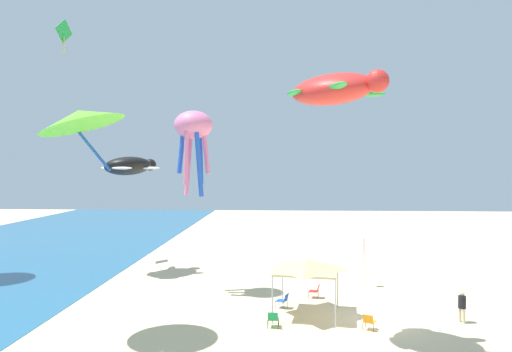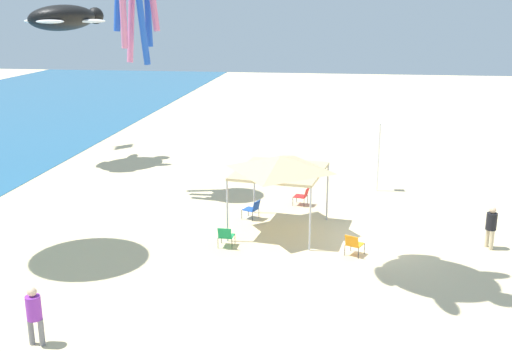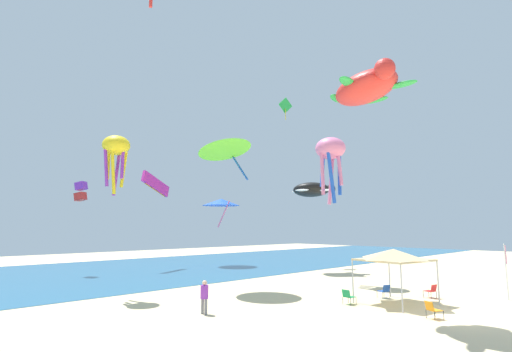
{
  "view_description": "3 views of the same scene",
  "coord_description": "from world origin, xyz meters",
  "px_view_note": "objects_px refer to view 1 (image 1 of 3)",
  "views": [
    {
      "loc": [
        -23.52,
        5.06,
        7.8
      ],
      "look_at": [
        -0.08,
        6.28,
        7.38
      ],
      "focal_mm": 32.2,
      "sensor_mm": 36.0,
      "label": 1
    },
    {
      "loc": [
        -21.3,
        1.45,
        8.43
      ],
      "look_at": [
        1.54,
        4.68,
        1.95
      ],
      "focal_mm": 41.99,
      "sensor_mm": 36.0,
      "label": 2
    },
    {
      "loc": [
        -19.96,
        -6.53,
        4.2
      ],
      "look_at": [
        -0.08,
        13.99,
        8.14
      ],
      "focal_mm": 26.42,
      "sensor_mm": 36.0,
      "label": 3
    }
  ],
  "objects_px": {
    "folding_chair_right_of_tent": "(273,318)",
    "person_far_stroller": "(462,304)",
    "canopy_tent": "(307,265)",
    "kite_diamond_green": "(64,32)",
    "folding_chair_near_cooler": "(315,290)",
    "banner_flag": "(364,257)",
    "kite_delta_lime": "(80,118)",
    "folding_chair_facing_ocean": "(283,300)",
    "folding_chair_left_of_tent": "(369,321)",
    "kite_turtle_red": "(334,89)",
    "kite_turtle_black": "(129,166)",
    "kite_octopus_pink": "(194,129)"
  },
  "relations": [
    {
      "from": "folding_chair_right_of_tent",
      "to": "person_far_stroller",
      "type": "relative_size",
      "value": 0.51
    },
    {
      "from": "canopy_tent",
      "to": "person_far_stroller",
      "type": "bearing_deg",
      "value": -95.82
    },
    {
      "from": "person_far_stroller",
      "to": "kite_diamond_green",
      "type": "distance_m",
      "value": 35.13
    },
    {
      "from": "folding_chair_near_cooler",
      "to": "canopy_tent",
      "type": "bearing_deg",
      "value": 1.38
    },
    {
      "from": "banner_flag",
      "to": "kite_diamond_green",
      "type": "bearing_deg",
      "value": 73.66
    },
    {
      "from": "person_far_stroller",
      "to": "kite_delta_lime",
      "type": "bearing_deg",
      "value": 80.37
    },
    {
      "from": "canopy_tent",
      "to": "person_far_stroller",
      "type": "distance_m",
      "value": 7.98
    },
    {
      "from": "folding_chair_right_of_tent",
      "to": "folding_chair_facing_ocean",
      "type": "distance_m",
      "value": 3.22
    },
    {
      "from": "folding_chair_left_of_tent",
      "to": "kite_diamond_green",
      "type": "relative_size",
      "value": 0.29
    },
    {
      "from": "folding_chair_facing_ocean",
      "to": "kite_delta_lime",
      "type": "bearing_deg",
      "value": -38.33
    },
    {
      "from": "folding_chair_right_of_tent",
      "to": "kite_diamond_green",
      "type": "relative_size",
      "value": 0.29
    },
    {
      "from": "person_far_stroller",
      "to": "kite_delta_lime",
      "type": "distance_m",
      "value": 20.59
    },
    {
      "from": "canopy_tent",
      "to": "folding_chair_right_of_tent",
      "type": "distance_m",
      "value": 3.49
    },
    {
      "from": "folding_chair_facing_ocean",
      "to": "person_far_stroller",
      "type": "relative_size",
      "value": 0.51
    },
    {
      "from": "kite_diamond_green",
      "to": "kite_turtle_red",
      "type": "height_order",
      "value": "kite_diamond_green"
    },
    {
      "from": "person_far_stroller",
      "to": "kite_turtle_black",
      "type": "bearing_deg",
      "value": 44.68
    },
    {
      "from": "folding_chair_near_cooler",
      "to": "kite_turtle_black",
      "type": "distance_m",
      "value": 16.29
    },
    {
      "from": "banner_flag",
      "to": "kite_diamond_green",
      "type": "relative_size",
      "value": 1.15
    },
    {
      "from": "folding_chair_left_of_tent",
      "to": "kite_diamond_green",
      "type": "bearing_deg",
      "value": -8.93
    },
    {
      "from": "kite_diamond_green",
      "to": "kite_octopus_pink",
      "type": "xyz_separation_m",
      "value": [
        -8.8,
        -12.41,
        -8.77
      ]
    },
    {
      "from": "folding_chair_right_of_tent",
      "to": "person_far_stroller",
      "type": "bearing_deg",
      "value": -170.02
    },
    {
      "from": "kite_delta_lime",
      "to": "folding_chair_right_of_tent",
      "type": "bearing_deg",
      "value": 96.89
    },
    {
      "from": "canopy_tent",
      "to": "kite_octopus_pink",
      "type": "bearing_deg",
      "value": 59.68
    },
    {
      "from": "canopy_tent",
      "to": "folding_chair_left_of_tent",
      "type": "relative_size",
      "value": 4.79
    },
    {
      "from": "folding_chair_right_of_tent",
      "to": "kite_octopus_pink",
      "type": "xyz_separation_m",
      "value": [
        6.02,
        5.02,
        9.71
      ]
    },
    {
      "from": "canopy_tent",
      "to": "folding_chair_right_of_tent",
      "type": "relative_size",
      "value": 4.79
    },
    {
      "from": "folding_chair_right_of_tent",
      "to": "folding_chair_left_of_tent",
      "type": "distance_m",
      "value": 4.6
    },
    {
      "from": "folding_chair_left_of_tent",
      "to": "kite_turtle_red",
      "type": "height_order",
      "value": "kite_turtle_red"
    },
    {
      "from": "folding_chair_facing_ocean",
      "to": "person_far_stroller",
      "type": "bearing_deg",
      "value": 100.91
    },
    {
      "from": "canopy_tent",
      "to": "folding_chair_right_of_tent",
      "type": "xyz_separation_m",
      "value": [
        -2.05,
        1.76,
        -2.2
      ]
    },
    {
      "from": "banner_flag",
      "to": "kite_delta_lime",
      "type": "xyz_separation_m",
      "value": [
        -9.88,
        14.52,
        8.09
      ]
    },
    {
      "from": "folding_chair_near_cooler",
      "to": "kite_diamond_green",
      "type": "distance_m",
      "value": 28.79
    },
    {
      "from": "kite_diamond_green",
      "to": "kite_octopus_pink",
      "type": "height_order",
      "value": "kite_diamond_green"
    },
    {
      "from": "kite_turtle_black",
      "to": "kite_delta_lime",
      "type": "bearing_deg",
      "value": -134.33
    },
    {
      "from": "kite_turtle_red",
      "to": "folding_chair_near_cooler",
      "type": "bearing_deg",
      "value": 129.05
    },
    {
      "from": "kite_octopus_pink",
      "to": "kite_turtle_red",
      "type": "bearing_deg",
      "value": -51.45
    },
    {
      "from": "folding_chair_left_of_tent",
      "to": "kite_turtle_black",
      "type": "height_order",
      "value": "kite_turtle_black"
    },
    {
      "from": "banner_flag",
      "to": "kite_delta_lime",
      "type": "distance_m",
      "value": 19.34
    },
    {
      "from": "folding_chair_right_of_tent",
      "to": "kite_turtle_black",
      "type": "height_order",
      "value": "kite_turtle_black"
    },
    {
      "from": "folding_chair_left_of_tent",
      "to": "kite_delta_lime",
      "type": "height_order",
      "value": "kite_delta_lime"
    },
    {
      "from": "folding_chair_right_of_tent",
      "to": "kite_diamond_green",
      "type": "bearing_deg",
      "value": -37.94
    },
    {
      "from": "folding_chair_near_cooler",
      "to": "folding_chair_facing_ocean",
      "type": "bearing_deg",
      "value": -29.02
    },
    {
      "from": "person_far_stroller",
      "to": "kite_octopus_pink",
      "type": "height_order",
      "value": "kite_octopus_pink"
    },
    {
      "from": "folding_chair_near_cooler",
      "to": "kite_octopus_pink",
      "type": "xyz_separation_m",
      "value": [
        0.75,
        7.49,
        9.71
      ]
    },
    {
      "from": "folding_chair_near_cooler",
      "to": "kite_delta_lime",
      "type": "xyz_separation_m",
      "value": [
        -7.14,
        11.15,
        9.57
      ]
    },
    {
      "from": "kite_octopus_pink",
      "to": "kite_delta_lime",
      "type": "relative_size",
      "value": 1.25
    },
    {
      "from": "kite_turtle_black",
      "to": "canopy_tent",
      "type": "bearing_deg",
      "value": -89.35
    },
    {
      "from": "folding_chair_near_cooler",
      "to": "folding_chair_facing_ocean",
      "type": "relative_size",
      "value": 1.0
    },
    {
      "from": "kite_diamond_green",
      "to": "kite_turtle_black",
      "type": "height_order",
      "value": "kite_diamond_green"
    },
    {
      "from": "folding_chair_near_cooler",
      "to": "kite_diamond_green",
      "type": "relative_size",
      "value": 0.29
    }
  ]
}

